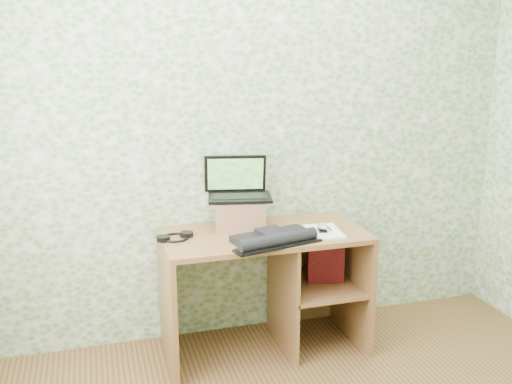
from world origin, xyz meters
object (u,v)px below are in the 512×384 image
object	(u,v)px
riser	(240,213)
keyboard	(274,238)
desk	(275,272)
notepad	(324,231)
laptop	(238,188)

from	to	relation	value
riser	keyboard	size ratio (longest dim) A/B	0.56
desk	notepad	world-z (taller)	notepad
riser	keyboard	world-z (taller)	riser
notepad	keyboard	bearing A→B (deg)	-159.06
desk	keyboard	xyz separation A→B (m)	(-0.08, -0.21, 0.29)
desk	keyboard	size ratio (longest dim) A/B	2.26
keyboard	riser	bearing A→B (deg)	95.90
laptop	keyboard	size ratio (longest dim) A/B	0.79
keyboard	laptop	bearing A→B (deg)	93.94
riser	notepad	distance (m)	0.52
laptop	keyboard	bearing A→B (deg)	-61.43
riser	laptop	size ratio (longest dim) A/B	0.71
desk	laptop	distance (m)	0.56
desk	laptop	size ratio (longest dim) A/B	2.86
desk	laptop	xyz separation A→B (m)	(-0.19, 0.16, 0.51)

